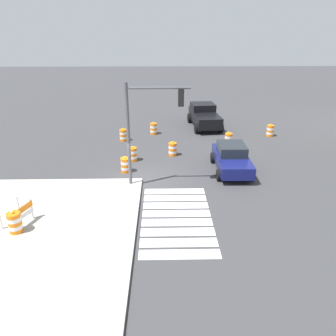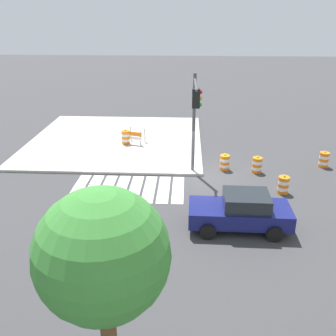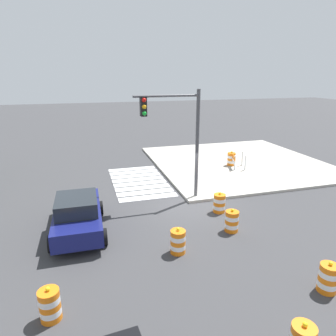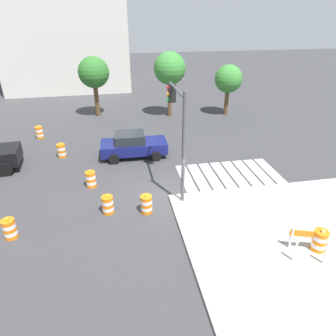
{
  "view_description": "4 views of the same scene",
  "coord_description": "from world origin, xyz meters",
  "px_view_note": "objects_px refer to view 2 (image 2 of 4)",
  "views": [
    {
      "loc": [
        16.72,
        1.14,
        8.07
      ],
      "look_at": [
        1.52,
        1.45,
        1.45
      ],
      "focal_mm": 34.47,
      "sensor_mm": 36.0,
      "label": 1
    },
    {
      "loc": [
        0.99,
        19.74,
        8.75
      ],
      "look_at": [
        1.83,
        3.09,
        1.77
      ],
      "focal_mm": 40.76,
      "sensor_mm": 36.0,
      "label": 2
    },
    {
      "loc": [
        -13.23,
        4.92,
        6.31
      ],
      "look_at": [
        1.43,
        0.69,
        1.55
      ],
      "focal_mm": 32.16,
      "sensor_mm": 36.0,
      "label": 3
    },
    {
      "loc": [
        -2.43,
        -13.01,
        8.69
      ],
      "look_at": [
        0.36,
        2.12,
        0.61
      ],
      "focal_mm": 32.2,
      "sensor_mm": 36.0,
      "label": 4
    }
  ],
  "objects_px": {
    "sports_car": "(241,211)",
    "traffic_barrel_median_near": "(257,165)",
    "traffic_barrel_crosswalk_end": "(225,162)",
    "street_tree_streetside_far": "(103,256)",
    "traffic_barrel_on_sidewalk": "(126,137)",
    "traffic_barrel_far_curb": "(283,185)",
    "traffic_light_pole": "(195,111)",
    "construction_barricade": "(134,136)",
    "traffic_barrel_lane_center": "(324,160)"
  },
  "relations": [
    {
      "from": "traffic_barrel_crosswalk_end",
      "to": "street_tree_streetside_far",
      "type": "relative_size",
      "value": 0.18
    },
    {
      "from": "traffic_barrel_far_curb",
      "to": "street_tree_streetside_far",
      "type": "bearing_deg",
      "value": 60.34
    },
    {
      "from": "traffic_barrel_lane_center",
      "to": "street_tree_streetside_far",
      "type": "bearing_deg",
      "value": 57.31
    },
    {
      "from": "traffic_barrel_crosswalk_end",
      "to": "street_tree_streetside_far",
      "type": "xyz_separation_m",
      "value": [
        3.89,
        14.56,
        3.74
      ]
    },
    {
      "from": "traffic_barrel_far_curb",
      "to": "traffic_barrel_crosswalk_end",
      "type": "bearing_deg",
      "value": -47.26
    },
    {
      "from": "construction_barricade",
      "to": "street_tree_streetside_far",
      "type": "height_order",
      "value": "street_tree_streetside_far"
    },
    {
      "from": "traffic_barrel_crosswalk_end",
      "to": "traffic_barrel_far_curb",
      "type": "distance_m",
      "value": 4.01
    },
    {
      "from": "construction_barricade",
      "to": "traffic_barrel_crosswalk_end",
      "type": "bearing_deg",
      "value": 145.78
    },
    {
      "from": "sports_car",
      "to": "traffic_barrel_median_near",
      "type": "distance_m",
      "value": 6.4
    },
    {
      "from": "traffic_barrel_crosswalk_end",
      "to": "construction_barricade",
      "type": "height_order",
      "value": "construction_barricade"
    },
    {
      "from": "construction_barricade",
      "to": "sports_car",
      "type": "bearing_deg",
      "value": 119.75
    },
    {
      "from": "sports_car",
      "to": "traffic_barrel_lane_center",
      "type": "bearing_deg",
      "value": -128.99
    },
    {
      "from": "traffic_barrel_median_near",
      "to": "construction_barricade",
      "type": "xyz_separation_m",
      "value": [
        7.68,
        -4.28,
        0.27
      ]
    },
    {
      "from": "sports_car",
      "to": "traffic_barrel_lane_center",
      "type": "relative_size",
      "value": 4.24
    },
    {
      "from": "traffic_barrel_on_sidewalk",
      "to": "traffic_light_pole",
      "type": "height_order",
      "value": "traffic_light_pole"
    },
    {
      "from": "sports_car",
      "to": "street_tree_streetside_far",
      "type": "relative_size",
      "value": 0.77
    },
    {
      "from": "traffic_barrel_crosswalk_end",
      "to": "traffic_barrel_lane_center",
      "type": "xyz_separation_m",
      "value": [
        -5.94,
        -0.76,
        0.0
      ]
    },
    {
      "from": "traffic_barrel_lane_center",
      "to": "construction_barricade",
      "type": "height_order",
      "value": "construction_barricade"
    },
    {
      "from": "traffic_barrel_median_near",
      "to": "traffic_barrel_far_curb",
      "type": "distance_m",
      "value": 2.8
    },
    {
      "from": "traffic_barrel_far_curb",
      "to": "traffic_barrel_lane_center",
      "type": "bearing_deg",
      "value": -130.96
    },
    {
      "from": "traffic_barrel_crosswalk_end",
      "to": "traffic_barrel_on_sidewalk",
      "type": "xyz_separation_m",
      "value": [
        6.43,
        -3.96,
        0.15
      ]
    },
    {
      "from": "traffic_barrel_crosswalk_end",
      "to": "traffic_barrel_median_near",
      "type": "relative_size",
      "value": 1.0
    },
    {
      "from": "traffic_barrel_far_curb",
      "to": "construction_barricade",
      "type": "height_order",
      "value": "construction_barricade"
    },
    {
      "from": "traffic_barrel_lane_center",
      "to": "construction_barricade",
      "type": "xyz_separation_m",
      "value": [
        11.8,
        -3.22,
        0.27
      ]
    },
    {
      "from": "sports_car",
      "to": "traffic_barrel_median_near",
      "type": "bearing_deg",
      "value": -105.59
    },
    {
      "from": "traffic_barrel_far_curb",
      "to": "construction_barricade",
      "type": "xyz_separation_m",
      "value": [
        8.58,
        -6.93,
        0.27
      ]
    },
    {
      "from": "traffic_barrel_crosswalk_end",
      "to": "traffic_barrel_median_near",
      "type": "height_order",
      "value": "same"
    },
    {
      "from": "traffic_barrel_on_sidewalk",
      "to": "street_tree_streetside_far",
      "type": "height_order",
      "value": "street_tree_streetside_far"
    },
    {
      "from": "traffic_barrel_crosswalk_end",
      "to": "traffic_barrel_far_curb",
      "type": "xyz_separation_m",
      "value": [
        -2.72,
        2.95,
        0.0
      ]
    },
    {
      "from": "construction_barricade",
      "to": "traffic_barrel_lane_center",
      "type": "bearing_deg",
      "value": 164.74
    },
    {
      "from": "traffic_barrel_median_near",
      "to": "traffic_light_pole",
      "type": "height_order",
      "value": "traffic_light_pole"
    },
    {
      "from": "traffic_barrel_median_near",
      "to": "traffic_barrel_on_sidewalk",
      "type": "xyz_separation_m",
      "value": [
        8.26,
        -4.26,
        0.15
      ]
    },
    {
      "from": "construction_barricade",
      "to": "traffic_barrel_median_near",
      "type": "bearing_deg",
      "value": 150.87
    },
    {
      "from": "traffic_barrel_on_sidewalk",
      "to": "street_tree_streetside_far",
      "type": "distance_m",
      "value": 19.04
    },
    {
      "from": "traffic_barrel_crosswalk_end",
      "to": "traffic_barrel_median_near",
      "type": "xyz_separation_m",
      "value": [
        -1.82,
        0.3,
        0.0
      ]
    },
    {
      "from": "traffic_barrel_crosswalk_end",
      "to": "traffic_light_pole",
      "type": "distance_m",
      "value": 4.24
    },
    {
      "from": "traffic_barrel_median_near",
      "to": "construction_barricade",
      "type": "bearing_deg",
      "value": -29.13
    },
    {
      "from": "sports_car",
      "to": "traffic_barrel_lane_center",
      "type": "height_order",
      "value": "sports_car"
    },
    {
      "from": "sports_car",
      "to": "street_tree_streetside_far",
      "type": "height_order",
      "value": "street_tree_streetside_far"
    },
    {
      "from": "traffic_barrel_median_near",
      "to": "traffic_barrel_far_curb",
      "type": "bearing_deg",
      "value": 108.75
    },
    {
      "from": "traffic_light_pole",
      "to": "street_tree_streetside_far",
      "type": "xyz_separation_m",
      "value": [
        2.03,
        12.95,
        0.28
      ]
    },
    {
      "from": "sports_car",
      "to": "construction_barricade",
      "type": "distance_m",
      "value": 12.01
    },
    {
      "from": "traffic_barrel_crosswalk_end",
      "to": "construction_barricade",
      "type": "relative_size",
      "value": 0.72
    },
    {
      "from": "traffic_barrel_far_curb",
      "to": "traffic_barrel_median_near",
      "type": "bearing_deg",
      "value": -71.25
    },
    {
      "from": "sports_car",
      "to": "traffic_barrel_far_curb",
      "type": "distance_m",
      "value": 4.38
    },
    {
      "from": "traffic_barrel_median_near",
      "to": "traffic_barrel_far_curb",
      "type": "relative_size",
      "value": 1.0
    },
    {
      "from": "traffic_barrel_crosswalk_end",
      "to": "street_tree_streetside_far",
      "type": "distance_m",
      "value": 15.53
    },
    {
      "from": "sports_car",
      "to": "traffic_barrel_lane_center",
      "type": "distance_m",
      "value": 9.28
    },
    {
      "from": "traffic_barrel_crosswalk_end",
      "to": "traffic_barrel_on_sidewalk",
      "type": "bearing_deg",
      "value": -31.65
    },
    {
      "from": "traffic_barrel_lane_center",
      "to": "traffic_barrel_far_curb",
      "type": "bearing_deg",
      "value": 49.04
    }
  ]
}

